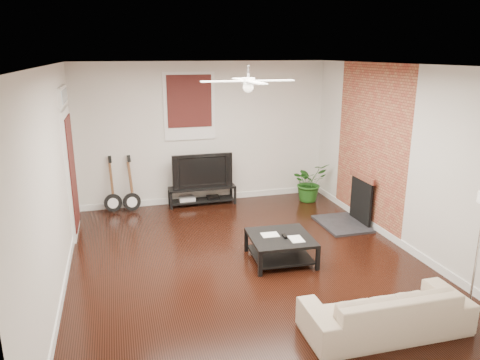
{
  "coord_description": "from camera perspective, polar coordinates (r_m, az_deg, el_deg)",
  "views": [
    {
      "loc": [
        -1.71,
        -5.77,
        2.96
      ],
      "look_at": [
        0.0,
        0.4,
        1.15
      ],
      "focal_mm": 33.9,
      "sensor_mm": 36.0,
      "label": 1
    }
  ],
  "objects": [
    {
      "name": "brick_accent",
      "position": [
        8.12,
        16.04,
        4.09
      ],
      "size": [
        0.02,
        2.2,
        2.8
      ],
      "primitive_type": "cube",
      "color": "#9F4533",
      "rests_on": "floor"
    },
    {
      "name": "floor_lamp",
      "position": [
        5.94,
        27.72,
        -8.1
      ],
      "size": [
        0.25,
        0.25,
        1.48
      ],
      "primitive_type": null,
      "rotation": [
        0.0,
        0.0,
        -0.02
      ],
      "color": "silver",
      "rests_on": "floor"
    },
    {
      "name": "coffee_table",
      "position": [
        6.75,
        5.1,
        -8.55
      ],
      "size": [
        0.94,
        0.94,
        0.37
      ],
      "primitive_type": "cube",
      "rotation": [
        0.0,
        0.0,
        -0.05
      ],
      "color": "black",
      "rests_on": "floor"
    },
    {
      "name": "tv_stand",
      "position": [
        9.12,
        -4.78,
        -1.96
      ],
      "size": [
        1.33,
        0.35,
        0.37
      ],
      "primitive_type": "cube",
      "color": "black",
      "rests_on": "floor"
    },
    {
      "name": "ceiling_fan",
      "position": [
        6.03,
        1.04,
        12.36
      ],
      "size": [
        1.24,
        1.24,
        0.32
      ],
      "primitive_type": null,
      "color": "white",
      "rests_on": "ceiling"
    },
    {
      "name": "room",
      "position": [
        6.21,
        0.99,
        1.25
      ],
      "size": [
        5.01,
        6.01,
        2.81
      ],
      "color": "black",
      "rests_on": "ground"
    },
    {
      "name": "window_back",
      "position": [
        8.91,
        -6.38,
        9.19
      ],
      "size": [
        1.0,
        0.06,
        1.3
      ],
      "primitive_type": "cube",
      "color": "black",
      "rests_on": "wall_back"
    },
    {
      "name": "guitar_left",
      "position": [
        8.85,
        -15.86,
        -0.63
      ],
      "size": [
        0.37,
        0.29,
        1.1
      ],
      "primitive_type": null,
      "rotation": [
        0.0,
        0.0,
        0.15
      ],
      "color": "black",
      "rests_on": "floor"
    },
    {
      "name": "tv",
      "position": [
        9.0,
        -4.88,
        1.3
      ],
      "size": [
        1.19,
        0.16,
        0.68
      ],
      "primitive_type": "imported",
      "color": "black",
      "rests_on": "tv_stand"
    },
    {
      "name": "guitar_right",
      "position": [
        8.83,
        -13.59,
        -0.52
      ],
      "size": [
        0.39,
        0.32,
        1.1
      ],
      "primitive_type": null,
      "rotation": [
        0.0,
        0.0,
        0.26
      ],
      "color": "black",
      "rests_on": "floor"
    },
    {
      "name": "potted_plant",
      "position": [
        9.38,
        8.7,
        -0.25
      ],
      "size": [
        0.86,
        0.79,
        0.79
      ],
      "primitive_type": "imported",
      "rotation": [
        0.0,
        0.0,
        0.28
      ],
      "color": "#205919",
      "rests_on": "floor"
    },
    {
      "name": "sofa",
      "position": [
        5.36,
        17.87,
        -15.22
      ],
      "size": [
        1.82,
        0.74,
        0.53
      ],
      "primitive_type": "imported",
      "rotation": [
        0.0,
        0.0,
        3.13
      ],
      "color": "#C5AB94",
      "rests_on": "floor"
    },
    {
      "name": "door_left",
      "position": [
        7.89,
        -20.58,
        2.26
      ],
      "size": [
        0.08,
        1.0,
        2.5
      ],
      "primitive_type": "cube",
      "color": "white",
      "rests_on": "wall_left"
    },
    {
      "name": "fireplace",
      "position": [
        8.21,
        13.83,
        -2.42
      ],
      "size": [
        0.8,
        1.1,
        0.92
      ],
      "primitive_type": "cube",
      "color": "black",
      "rests_on": "floor"
    }
  ]
}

